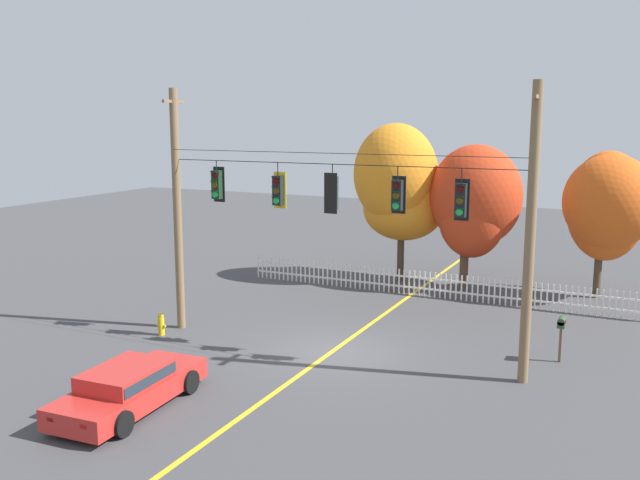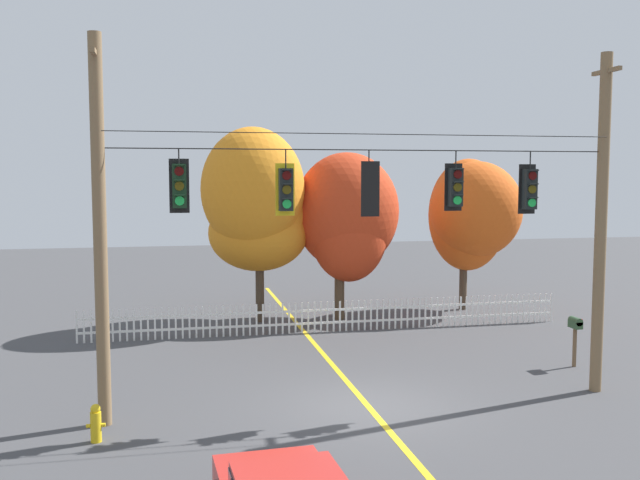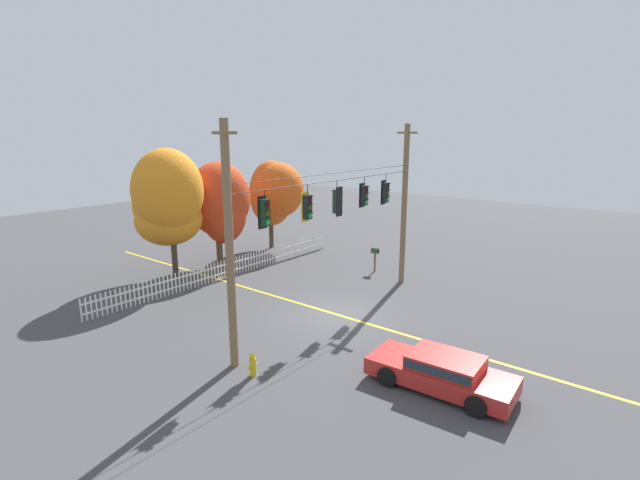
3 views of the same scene
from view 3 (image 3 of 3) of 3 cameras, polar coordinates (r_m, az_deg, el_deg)
ground at (r=21.02m, az=1.99°, el=-9.13°), size 80.00×80.00×0.00m
lane_centerline_stripe at (r=21.02m, az=1.99°, el=-9.12°), size 0.16×36.00×0.01m
signal_support_span at (r=19.80m, az=2.09°, el=2.37°), size 12.17×1.10×8.38m
traffic_signal_northbound_primary at (r=16.46m, az=-6.81°, el=3.37°), size 0.43×0.38×1.40m
traffic_signal_southbound_primary at (r=18.17m, az=-1.56°, el=4.09°), size 0.43×0.38×1.48m
traffic_signal_northbound_secondary at (r=19.64m, az=2.10°, el=4.79°), size 0.43×0.38×1.51m
traffic_signal_westbound_side at (r=21.37m, az=5.45°, el=5.50°), size 0.43×0.38×1.41m
traffic_signal_eastbound_side at (r=22.98m, az=8.06°, el=5.82°), size 0.43×0.38×1.51m
white_picket_fence at (r=26.68m, az=-10.77°, el=-3.27°), size 16.88×0.06×1.06m
autumn_maple_near_fence at (r=26.41m, az=-18.19°, el=4.34°), size 4.04×4.20×7.17m
autumn_maple_mid at (r=28.29m, az=-12.17°, el=4.45°), size 3.99×3.43×6.29m
autumn_oak_far_east at (r=32.26m, az=-5.57°, el=5.93°), size 3.66×3.74×6.09m
parked_car at (r=15.67m, az=14.76°, el=-15.31°), size 2.12×4.65×1.15m
fire_hydrant at (r=16.15m, az=-8.28°, el=-14.95°), size 0.38×0.22×0.79m
roadside_mailbox at (r=27.07m, az=6.79°, el=-1.52°), size 0.25×0.44×1.42m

